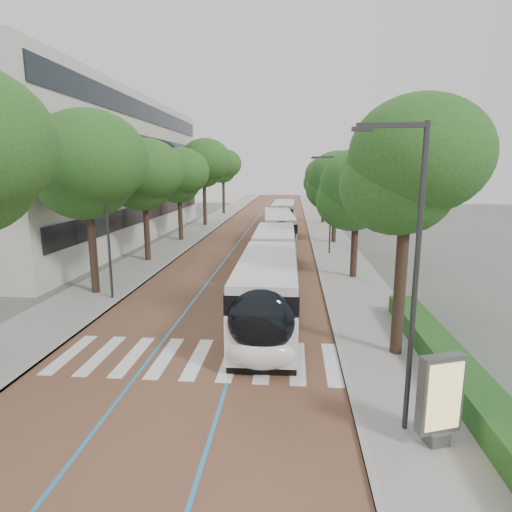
{
  "coord_description": "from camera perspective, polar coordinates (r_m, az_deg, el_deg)",
  "views": [
    {
      "loc": [
        3.68,
        -13.76,
        6.97
      ],
      "look_at": [
        1.73,
        8.92,
        2.4
      ],
      "focal_mm": 30.0,
      "sensor_mm": 36.0,
      "label": 1
    }
  ],
  "objects": [
    {
      "name": "zebra_crossing",
      "position": [
        16.68,
        -7.79,
        -13.37
      ],
      "size": [
        10.55,
        3.6,
        0.01
      ],
      "color": "silver",
      "rests_on": "ground"
    },
    {
      "name": "lamp_post_left",
      "position": [
        24.03,
        -19.18,
        3.91
      ],
      "size": [
        0.14,
        0.14,
        8.0
      ],
      "primitive_type": "cylinder",
      "color": "#2F2F32",
      "rests_on": "sidewalk_left"
    },
    {
      "name": "ground",
      "position": [
        15.86,
        -9.33,
        -14.88
      ],
      "size": [
        160.0,
        160.0,
        0.0
      ],
      "primitive_type": "plane",
      "color": "#51544C",
      "rests_on": "ground"
    },
    {
      "name": "bus_queued_0",
      "position": [
        38.5,
        3.04,
        3.36
      ],
      "size": [
        3.32,
        12.53,
        3.2
      ],
      "rotation": [
        0.0,
        0.0,
        0.07
      ],
      "color": "white",
      "rests_on": "ground"
    },
    {
      "name": "lane_line_right",
      "position": [
        54.25,
        2.69,
        3.99
      ],
      "size": [
        0.12,
        126.0,
        0.01
      ],
      "primitive_type": "cube",
      "color": "teal",
      "rests_on": "road"
    },
    {
      "name": "hedge",
      "position": [
        16.14,
        24.78,
        -13.32
      ],
      "size": [
        1.2,
        14.0,
        0.8
      ],
      "primitive_type": "cube",
      "color": "#204819",
      "rests_on": "sidewalk_right"
    },
    {
      "name": "bus_queued_1",
      "position": [
        51.62,
        3.65,
        5.39
      ],
      "size": [
        2.74,
        12.44,
        3.2
      ],
      "rotation": [
        0.0,
        0.0,
        -0.02
      ],
      "color": "white",
      "rests_on": "ground"
    },
    {
      "name": "road",
      "position": [
        54.33,
        1.0,
        3.99
      ],
      "size": [
        11.0,
        140.0,
        0.02
      ],
      "primitive_type": "cube",
      "color": "brown",
      "rests_on": "ground"
    },
    {
      "name": "trees_left",
      "position": [
        39.3,
        -11.83,
        11.19
      ],
      "size": [
        6.35,
        60.67,
        10.29
      ],
      "color": "black",
      "rests_on": "ground"
    },
    {
      "name": "sidewalk_right",
      "position": [
        54.34,
        8.93,
        3.91
      ],
      "size": [
        4.0,
        140.0,
        0.12
      ],
      "primitive_type": "cube",
      "color": "gray",
      "rests_on": "ground"
    },
    {
      "name": "streetlight_far",
      "position": [
        35.95,
        9.69,
        7.76
      ],
      "size": [
        1.82,
        0.2,
        8.0
      ],
      "color": "#2F2F32",
      "rests_on": "sidewalk_right"
    },
    {
      "name": "streetlight_near",
      "position": [
        11.36,
        19.82,
        -0.25
      ],
      "size": [
        1.82,
        0.2,
        8.0
      ],
      "color": "#2F2F32",
      "rests_on": "sidewalk_right"
    },
    {
      "name": "lane_line_left",
      "position": [
        54.46,
        -0.68,
        4.03
      ],
      "size": [
        0.12,
        126.0,
        0.01
      ],
      "primitive_type": "cube",
      "color": "teal",
      "rests_on": "road"
    },
    {
      "name": "sidewalk_left",
      "position": [
        55.34,
        -6.79,
        4.1
      ],
      "size": [
        4.0,
        140.0,
        0.12
      ],
      "primitive_type": "cube",
      "color": "gray",
      "rests_on": "ground"
    },
    {
      "name": "kerb_right",
      "position": [
        54.24,
        6.93,
        3.95
      ],
      "size": [
        0.2,
        140.0,
        0.14
      ],
      "primitive_type": "cube",
      "color": "gray",
      "rests_on": "ground"
    },
    {
      "name": "office_building",
      "position": [
        47.75,
        -24.51,
        10.39
      ],
      "size": [
        18.11,
        40.0,
        14.0
      ],
      "color": "#A4A398",
      "rests_on": "ground"
    },
    {
      "name": "lead_bus",
      "position": [
        22.62,
        2.05,
        -2.31
      ],
      "size": [
        2.72,
        18.42,
        3.2
      ],
      "rotation": [
        0.0,
        0.0,
        0.01
      ],
      "color": "black",
      "rests_on": "ground"
    },
    {
      "name": "trees_right",
      "position": [
        38.56,
        11.06,
        9.53
      ],
      "size": [
        5.96,
        47.25,
        8.96
      ],
      "color": "black",
      "rests_on": "ground"
    },
    {
      "name": "ad_panel",
      "position": [
        12.16,
        23.31,
        -17.03
      ],
      "size": [
        1.19,
        0.69,
        2.4
      ],
      "rotation": [
        0.0,
        0.0,
        0.35
      ],
      "color": "#59595B",
      "rests_on": "sidewalk_right"
    },
    {
      "name": "kerb_left",
      "position": [
        54.99,
        -4.84,
        4.1
      ],
      "size": [
        0.2,
        140.0,
        0.14
      ],
      "primitive_type": "cube",
      "color": "gray",
      "rests_on": "ground"
    }
  ]
}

